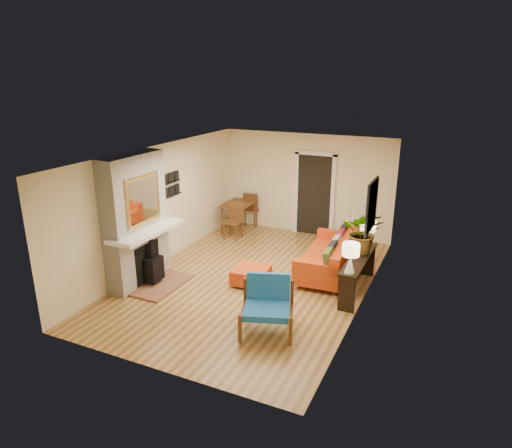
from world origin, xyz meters
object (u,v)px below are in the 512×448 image
Objects in this scene: sofa at (331,257)px; blue_chair at (268,302)px; lamp_far at (368,230)px; lamp_near at (351,254)px; console_table at (359,264)px; houseplant at (363,232)px; dining_table at (241,209)px; ottoman at (251,275)px.

blue_chair is at bearing -97.73° from sofa.
blue_chair is 2.85m from lamp_far.
lamp_far reaches higher than sofa.
lamp_far is at bearing 90.00° from lamp_near.
console_table is at bearing -90.00° from lamp_far.
blue_chair is at bearing -118.77° from console_table.
blue_chair is 1.67m from lamp_near.
houseplant reaches higher than blue_chair.
sofa is 1.26× the size of dining_table.
lamp_near is 1.02m from houseplant.
ottoman is at bearing -148.71° from lamp_far.
lamp_far is at bearing 67.82° from blue_chair.
lamp_far is 0.42m from houseplant.
dining_table is at bearing 156.26° from lamp_far.
dining_table is 3.20× the size of lamp_near.
blue_chair reaches higher than sofa.
sofa is 4.04× the size of lamp_far.
houseplant reaches higher than console_table.
blue_chair is at bearing -112.18° from lamp_far.
console_table is 3.43× the size of lamp_far.
sofa is 3.11× the size of ottoman.
ottoman is at bearing 174.07° from lamp_near.
dining_table is (-1.64, 2.82, 0.41)m from ottoman.
ottoman is 0.82× the size of houseplant.
blue_chair is (0.95, -1.37, 0.28)m from ottoman.
console_table is at bearing 90.00° from lamp_near.
blue_chair reaches higher than ottoman.
lamp_far reaches higher than dining_table.
lamp_near reaches higher than dining_table.
dining_table is 4.19m from houseplant.
console_table is (2.01, 0.55, 0.38)m from ottoman.
sofa reaches higher than console_table.
lamp_near is 0.64× the size of houseplant.
ottoman is 0.65× the size of blue_chair.
houseplant reaches higher than sofa.
sofa is at bearing -177.67° from lamp_far.
houseplant is (-0.01, 1.02, 0.09)m from lamp_near.
ottoman is 2.50m from lamp_far.
houseplant is (-0.01, 0.26, 0.57)m from console_table.
lamp_far reaches higher than ottoman.
dining_table is 0.93× the size of console_table.
houseplant reaches higher than ottoman.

